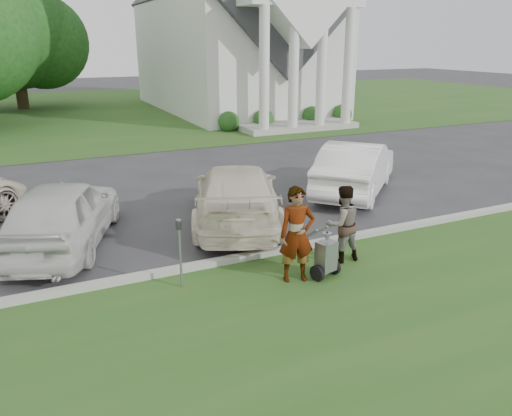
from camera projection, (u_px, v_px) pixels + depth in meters
ground at (266, 268)px, 10.20m from camera, size 120.00×120.00×0.00m
grass_strip at (352, 345)px, 7.62m from camera, size 80.00×7.00×0.01m
church_lawn at (90, 110)px, 33.42m from camera, size 80.00×30.00×0.01m
curb at (255, 255)px, 10.65m from camera, size 80.00×0.18×0.15m
church at (235, 16)px, 31.78m from camera, size 9.19×19.00×24.10m
tree_back at (13, 36)px, 32.89m from camera, size 9.61×7.60×8.89m
striping_cart at (326, 257)px, 9.68m from camera, size 0.71×1.16×1.01m
person_left at (297, 235)px, 9.41m from camera, size 0.77×0.60×1.87m
person_right at (342, 224)px, 10.31m from camera, size 0.81×0.64×1.63m
parking_meter_near at (180, 245)px, 9.14m from camera, size 0.10×0.09×1.36m
car_b at (62, 213)px, 11.10m from camera, size 3.32×4.92×1.56m
car_c at (236, 194)px, 12.58m from camera, size 3.83×5.54×1.49m
car_d at (355, 167)px, 15.11m from camera, size 4.61×4.46×1.57m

